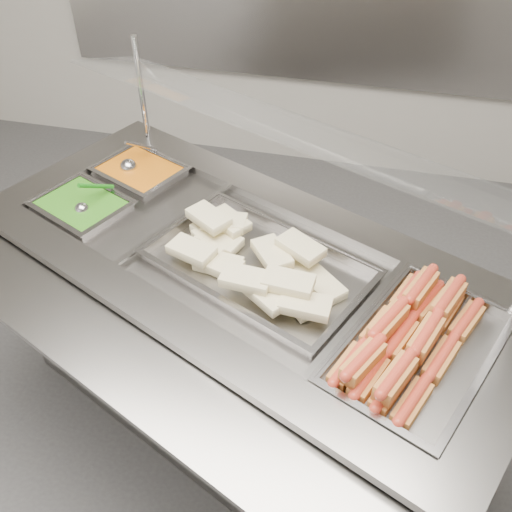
% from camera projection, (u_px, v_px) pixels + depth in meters
% --- Properties ---
extents(ground, '(6.00, 6.00, 0.00)m').
position_uv_depth(ground, '(185.00, 498.00, 2.16)').
color(ground, '#4C4C4E').
rests_on(ground, ground).
extents(steam_counter, '(2.04, 1.53, 0.90)m').
position_uv_depth(steam_counter, '(246.00, 344.00, 2.15)').
color(steam_counter, slate).
rests_on(steam_counter, ground).
extents(tray_rail, '(1.73, 1.05, 0.05)m').
position_uv_depth(tray_rail, '(130.00, 363.00, 1.58)').
color(tray_rail, gray).
rests_on(tray_rail, steam_counter).
extents(sneeze_guard, '(1.61, 0.94, 0.44)m').
position_uv_depth(sneeze_guard, '(287.00, 129.00, 1.74)').
color(sneeze_guard, silver).
rests_on(sneeze_guard, steam_counter).
extents(pan_hotdogs, '(0.53, 0.64, 0.10)m').
position_uv_depth(pan_hotdogs, '(417.00, 356.00, 1.59)').
color(pan_hotdogs, gray).
rests_on(pan_hotdogs, steam_counter).
extents(pan_wraps, '(0.78, 0.64, 0.07)m').
position_uv_depth(pan_wraps, '(258.00, 269.00, 1.84)').
color(pan_wraps, gray).
rests_on(pan_wraps, steam_counter).
extents(pan_beans, '(0.37, 0.34, 0.10)m').
position_uv_depth(pan_beans, '(141.00, 178.00, 2.26)').
color(pan_beans, gray).
rests_on(pan_beans, steam_counter).
extents(pan_peas, '(0.37, 0.34, 0.10)m').
position_uv_depth(pan_peas, '(83.00, 213.00, 2.09)').
color(pan_peas, gray).
rests_on(pan_peas, steam_counter).
extents(hotdogs_in_buns, '(0.42, 0.56, 0.12)m').
position_uv_depth(hotdogs_in_buns, '(409.00, 339.00, 1.58)').
color(hotdogs_in_buns, '#A05A21').
rests_on(hotdogs_in_buns, pan_hotdogs).
extents(tortilla_wraps, '(0.60, 0.47, 0.10)m').
position_uv_depth(tortilla_wraps, '(250.00, 258.00, 1.82)').
color(tortilla_wraps, tan).
rests_on(tortilla_wraps, pan_wraps).
extents(ladle, '(0.11, 0.18, 0.15)m').
position_uv_depth(ladle, '(129.00, 166.00, 2.24)').
color(ladle, '#B2B1B6').
rests_on(ladle, pan_beans).
extents(serving_spoon, '(0.10, 0.17, 0.13)m').
position_uv_depth(serving_spoon, '(85.00, 205.00, 2.04)').
color(serving_spoon, '#B2B1B6').
rests_on(serving_spoon, pan_peas).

